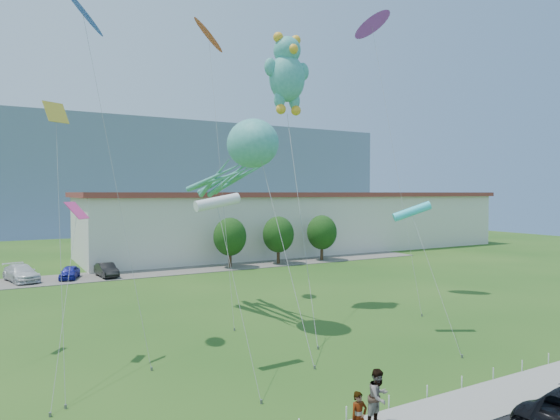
{
  "coord_description": "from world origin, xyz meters",
  "views": [
    {
      "loc": [
        -11.74,
        -15.46,
        8.16
      ],
      "look_at": [
        1.52,
        8.0,
        7.22
      ],
      "focal_mm": 32.0,
      "sensor_mm": 36.0,
      "label": 1
    }
  ],
  "objects_px": {
    "warehouse": "(305,221)",
    "pedestrian_left": "(359,417)",
    "parked_car_white": "(21,273)",
    "octopus_kite": "(243,158)",
    "parked_car_black": "(106,270)",
    "teddy_bear_kite": "(287,72)",
    "parked_car_blue": "(70,272)",
    "pedestrian_right": "(378,397)"
  },
  "relations": [
    {
      "from": "pedestrian_left",
      "to": "octopus_kite",
      "type": "height_order",
      "value": "octopus_kite"
    },
    {
      "from": "pedestrian_right",
      "to": "octopus_kite",
      "type": "height_order",
      "value": "octopus_kite"
    },
    {
      "from": "parked_car_blue",
      "to": "octopus_kite",
      "type": "height_order",
      "value": "octopus_kite"
    },
    {
      "from": "parked_car_white",
      "to": "parked_car_black",
      "type": "height_order",
      "value": "parked_car_white"
    },
    {
      "from": "pedestrian_left",
      "to": "parked_car_white",
      "type": "relative_size",
      "value": 0.32
    },
    {
      "from": "octopus_kite",
      "to": "parked_car_white",
      "type": "bearing_deg",
      "value": 116.15
    },
    {
      "from": "pedestrian_left",
      "to": "parked_car_white",
      "type": "distance_m",
      "value": 39.44
    },
    {
      "from": "pedestrian_left",
      "to": "pedestrian_right",
      "type": "xyz_separation_m",
      "value": [
        1.38,
        0.66,
        0.15
      ]
    },
    {
      "from": "pedestrian_right",
      "to": "teddy_bear_kite",
      "type": "distance_m",
      "value": 24.03
    },
    {
      "from": "parked_car_blue",
      "to": "octopus_kite",
      "type": "xyz_separation_m",
      "value": [
        7.39,
        -22.54,
        9.61
      ]
    },
    {
      "from": "teddy_bear_kite",
      "to": "pedestrian_left",
      "type": "bearing_deg",
      "value": -113.47
    },
    {
      "from": "parked_car_blue",
      "to": "teddy_bear_kite",
      "type": "relative_size",
      "value": 0.19
    },
    {
      "from": "warehouse",
      "to": "parked_car_black",
      "type": "bearing_deg",
      "value": -161.53
    },
    {
      "from": "teddy_bear_kite",
      "to": "pedestrian_right",
      "type": "bearing_deg",
      "value": -110.33
    },
    {
      "from": "pedestrian_right",
      "to": "parked_car_blue",
      "type": "xyz_separation_m",
      "value": [
        -5.66,
        37.18,
        -0.41
      ]
    },
    {
      "from": "pedestrian_right",
      "to": "teddy_bear_kite",
      "type": "relative_size",
      "value": 0.1
    },
    {
      "from": "warehouse",
      "to": "parked_car_white",
      "type": "distance_m",
      "value": 37.17
    },
    {
      "from": "parked_car_white",
      "to": "pedestrian_left",
      "type": "bearing_deg",
      "value": -92.08
    },
    {
      "from": "parked_car_white",
      "to": "parked_car_blue",
      "type": "bearing_deg",
      "value": -24.28
    },
    {
      "from": "warehouse",
      "to": "pedestrian_right",
      "type": "xyz_separation_m",
      "value": [
        -26.37,
        -46.29,
        -3.05
      ]
    },
    {
      "from": "warehouse",
      "to": "teddy_bear_kite",
      "type": "distance_m",
      "value": 37.44
    },
    {
      "from": "parked_car_blue",
      "to": "teddy_bear_kite",
      "type": "bearing_deg",
      "value": -40.66
    },
    {
      "from": "parked_car_white",
      "to": "parked_car_black",
      "type": "distance_m",
      "value": 7.37
    },
    {
      "from": "pedestrian_left",
      "to": "octopus_kite",
      "type": "relative_size",
      "value": 0.11
    },
    {
      "from": "warehouse",
      "to": "parked_car_black",
      "type": "height_order",
      "value": "warehouse"
    },
    {
      "from": "pedestrian_right",
      "to": "octopus_kite",
      "type": "distance_m",
      "value": 17.39
    },
    {
      "from": "parked_car_black",
      "to": "teddy_bear_kite",
      "type": "height_order",
      "value": "teddy_bear_kite"
    },
    {
      "from": "pedestrian_left",
      "to": "warehouse",
      "type": "bearing_deg",
      "value": 62.32
    },
    {
      "from": "parked_car_blue",
      "to": "teddy_bear_kite",
      "type": "distance_m",
      "value": 28.24
    },
    {
      "from": "parked_car_black",
      "to": "teddy_bear_kite",
      "type": "xyz_separation_m",
      "value": [
        8.8,
        -19.47,
        15.87
      ]
    },
    {
      "from": "warehouse",
      "to": "parked_car_white",
      "type": "relative_size",
      "value": 11.66
    },
    {
      "from": "parked_car_blue",
      "to": "parked_car_black",
      "type": "distance_m",
      "value": 3.28
    },
    {
      "from": "parked_car_black",
      "to": "octopus_kite",
      "type": "height_order",
      "value": "octopus_kite"
    },
    {
      "from": "parked_car_white",
      "to": "octopus_kite",
      "type": "bearing_deg",
      "value": -78.09
    },
    {
      "from": "parked_car_black",
      "to": "pedestrian_right",
      "type": "bearing_deg",
      "value": -91.52
    },
    {
      "from": "parked_car_black",
      "to": "octopus_kite",
      "type": "distance_m",
      "value": 24.37
    },
    {
      "from": "pedestrian_right",
      "to": "pedestrian_left",
      "type": "bearing_deg",
      "value": -168.98
    },
    {
      "from": "warehouse",
      "to": "octopus_kite",
      "type": "height_order",
      "value": "octopus_kite"
    },
    {
      "from": "pedestrian_left",
      "to": "parked_car_blue",
      "type": "height_order",
      "value": "pedestrian_left"
    },
    {
      "from": "warehouse",
      "to": "pedestrian_left",
      "type": "bearing_deg",
      "value": -120.59
    },
    {
      "from": "pedestrian_right",
      "to": "parked_car_black",
      "type": "bearing_deg",
      "value": 79.2
    },
    {
      "from": "warehouse",
      "to": "octopus_kite",
      "type": "bearing_deg",
      "value": -127.91
    }
  ]
}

